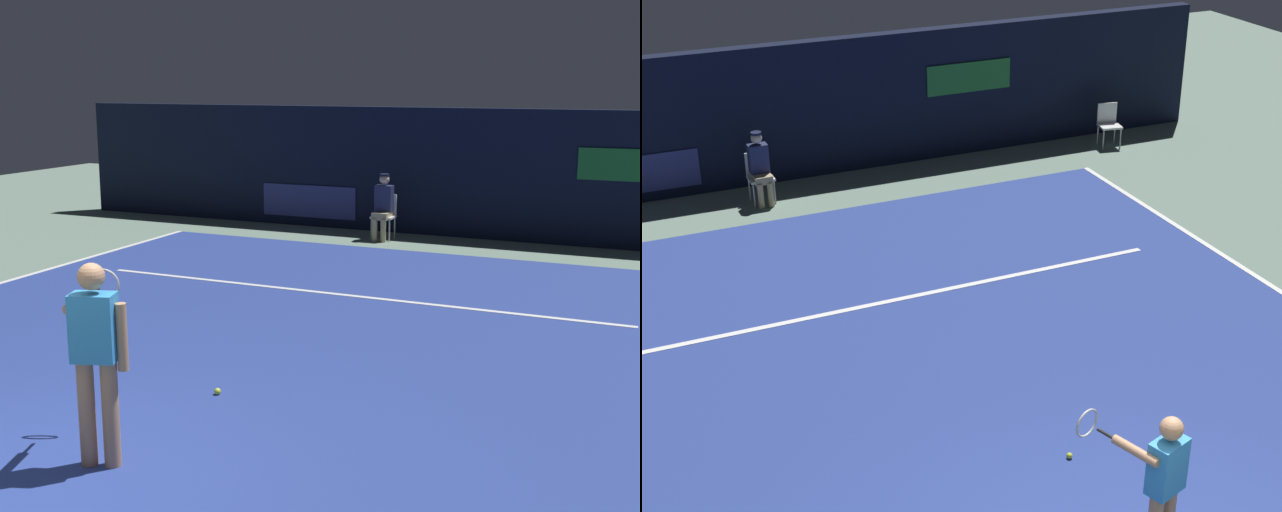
# 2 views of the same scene
# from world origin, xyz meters

# --- Properties ---
(ground_plane) EXTENTS (33.49, 33.49, 0.00)m
(ground_plane) POSITION_xyz_m (0.00, 4.50, 0.00)
(ground_plane) COLOR slate
(court_surface) EXTENTS (10.54, 11.01, 0.01)m
(court_surface) POSITION_xyz_m (0.00, 4.50, 0.01)
(court_surface) COLOR navy
(court_surface) RESTS_ON ground
(line_service) EXTENTS (8.22, 0.10, 0.01)m
(line_service) POSITION_xyz_m (0.00, 6.43, 0.01)
(line_service) COLOR white
(line_service) RESTS_ON court_surface
(back_wall) EXTENTS (17.37, 0.33, 2.60)m
(back_wall) POSITION_xyz_m (-0.00, 11.92, 1.30)
(back_wall) COLOR black
(back_wall) RESTS_ON ground
(tennis_player) EXTENTS (0.84, 0.92, 1.73)m
(tennis_player) POSITION_xyz_m (0.30, 0.42, 0.99)
(tennis_player) COLOR tan
(tennis_player) RESTS_ON ground
(line_judge_on_chair) EXTENTS (0.45, 0.54, 1.32)m
(line_judge_on_chair) POSITION_xyz_m (-1.01, 10.91, 0.69)
(line_judge_on_chair) COLOR white
(line_judge_on_chair) RESTS_ON ground
(tennis_ball) EXTENTS (0.07, 0.07, 0.07)m
(tennis_ball) POSITION_xyz_m (0.37, 2.17, 0.05)
(tennis_ball) COLOR #CCE033
(tennis_ball) RESTS_ON court_surface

